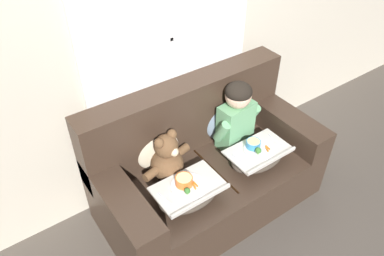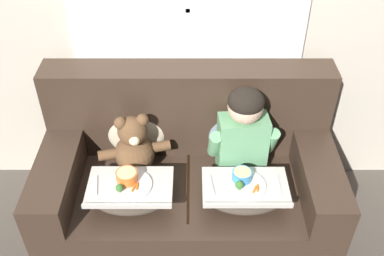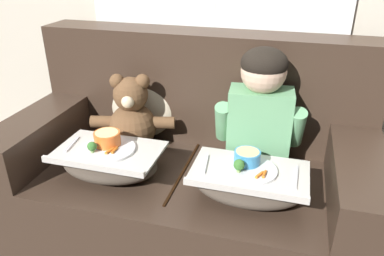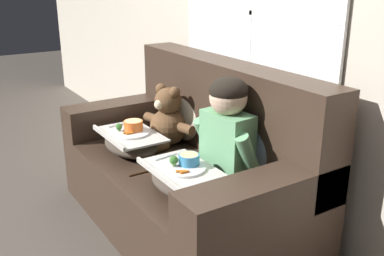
{
  "view_description": "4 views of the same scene",
  "coord_description": "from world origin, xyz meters",
  "px_view_note": "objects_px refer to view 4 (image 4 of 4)",
  "views": [
    {
      "loc": [
        -1.28,
        -1.57,
        2.45
      ],
      "look_at": [
        -0.08,
        0.14,
        0.75
      ],
      "focal_mm": 35.0,
      "sensor_mm": 36.0,
      "label": 1
    },
    {
      "loc": [
        0.02,
        -1.88,
        2.36
      ],
      "look_at": [
        0.03,
        0.1,
        0.74
      ],
      "focal_mm": 42.0,
      "sensor_mm": 36.0,
      "label": 2
    },
    {
      "loc": [
        0.45,
        -1.48,
        1.38
      ],
      "look_at": [
        0.02,
        0.03,
        0.62
      ],
      "focal_mm": 35.0,
      "sensor_mm": 36.0,
      "label": 3
    },
    {
      "loc": [
        2.1,
        -1.25,
        1.5
      ],
      "look_at": [
        0.05,
        0.05,
        0.66
      ],
      "focal_mm": 42.0,
      "sensor_mm": 36.0,
      "label": 4
    }
  ],
  "objects_px": {
    "couch": "(191,171)",
    "throw_pillow_behind_teddy": "(186,112)",
    "child_figure": "(227,125)",
    "lap_tray_teddy": "(131,141)",
    "throw_pillow_behind_child": "(247,141)",
    "lap_tray_child": "(184,179)",
    "teddy_bear": "(168,120)"
  },
  "relations": [
    {
      "from": "throw_pillow_behind_child",
      "to": "child_figure",
      "type": "bearing_deg",
      "value": -89.96
    },
    {
      "from": "throw_pillow_behind_teddy",
      "to": "lap_tray_child",
      "type": "relative_size",
      "value": 0.82
    },
    {
      "from": "couch",
      "to": "teddy_bear",
      "type": "height_order",
      "value": "couch"
    },
    {
      "from": "couch",
      "to": "child_figure",
      "type": "xyz_separation_m",
      "value": [
        0.32,
        0.03,
        0.38
      ]
    },
    {
      "from": "teddy_bear",
      "to": "throw_pillow_behind_child",
      "type": "bearing_deg",
      "value": 12.8
    },
    {
      "from": "throw_pillow_behind_teddy",
      "to": "child_figure",
      "type": "xyz_separation_m",
      "value": [
        0.64,
        -0.14,
        0.12
      ]
    },
    {
      "from": "couch",
      "to": "throw_pillow_behind_teddy",
      "type": "distance_m",
      "value": 0.45
    },
    {
      "from": "throw_pillow_behind_teddy",
      "to": "lap_tray_teddy",
      "type": "distance_m",
      "value": 0.43
    },
    {
      "from": "throw_pillow_behind_teddy",
      "to": "lap_tray_teddy",
      "type": "height_order",
      "value": "throw_pillow_behind_teddy"
    },
    {
      "from": "child_figure",
      "to": "lap_tray_teddy",
      "type": "relative_size",
      "value": 1.22
    },
    {
      "from": "throw_pillow_behind_child",
      "to": "lap_tray_child",
      "type": "height_order",
      "value": "throw_pillow_behind_child"
    },
    {
      "from": "throw_pillow_behind_child",
      "to": "lap_tray_teddy",
      "type": "relative_size",
      "value": 0.92
    },
    {
      "from": "child_figure",
      "to": "teddy_bear",
      "type": "xyz_separation_m",
      "value": [
        -0.64,
        -0.0,
        -0.14
      ]
    },
    {
      "from": "child_figure",
      "to": "lap_tray_teddy",
      "type": "height_order",
      "value": "child_figure"
    },
    {
      "from": "child_figure",
      "to": "lap_tray_child",
      "type": "height_order",
      "value": "child_figure"
    },
    {
      "from": "throw_pillow_behind_child",
      "to": "child_figure",
      "type": "distance_m",
      "value": 0.18
    },
    {
      "from": "child_figure",
      "to": "throw_pillow_behind_child",
      "type": "bearing_deg",
      "value": 90.04
    },
    {
      "from": "child_figure",
      "to": "lap_tray_teddy",
      "type": "distance_m",
      "value": 0.73
    },
    {
      "from": "throw_pillow_behind_teddy",
      "to": "lap_tray_teddy",
      "type": "relative_size",
      "value": 0.83
    },
    {
      "from": "lap_tray_child",
      "to": "lap_tray_teddy",
      "type": "relative_size",
      "value": 1.01
    },
    {
      "from": "teddy_bear",
      "to": "child_figure",
      "type": "bearing_deg",
      "value": 0.39
    },
    {
      "from": "couch",
      "to": "throw_pillow_behind_teddy",
      "type": "height_order",
      "value": "couch"
    },
    {
      "from": "couch",
      "to": "lap_tray_teddy",
      "type": "bearing_deg",
      "value": -142.87
    },
    {
      "from": "couch",
      "to": "teddy_bear",
      "type": "distance_m",
      "value": 0.4
    },
    {
      "from": "throw_pillow_behind_child",
      "to": "lap_tray_child",
      "type": "xyz_separation_m",
      "value": [
        -0.0,
        -0.41,
        -0.13
      ]
    },
    {
      "from": "throw_pillow_behind_child",
      "to": "lap_tray_teddy",
      "type": "distance_m",
      "value": 0.77
    },
    {
      "from": "child_figure",
      "to": "lap_tray_child",
      "type": "distance_m",
      "value": 0.36
    },
    {
      "from": "throw_pillow_behind_teddy",
      "to": "teddy_bear",
      "type": "bearing_deg",
      "value": -89.47
    },
    {
      "from": "throw_pillow_behind_child",
      "to": "child_figure",
      "type": "height_order",
      "value": "child_figure"
    },
    {
      "from": "lap_tray_teddy",
      "to": "throw_pillow_behind_child",
      "type": "bearing_deg",
      "value": 32.77
    },
    {
      "from": "couch",
      "to": "child_figure",
      "type": "distance_m",
      "value": 0.5
    },
    {
      "from": "child_figure",
      "to": "lap_tray_child",
      "type": "xyz_separation_m",
      "value": [
        -0.0,
        -0.27,
        -0.24
      ]
    }
  ]
}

